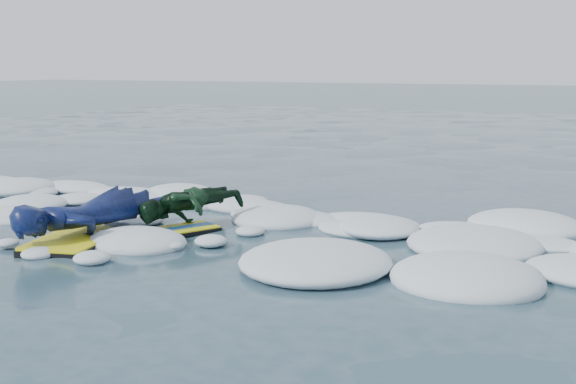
% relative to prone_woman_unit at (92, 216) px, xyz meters
% --- Properties ---
extents(ground, '(120.00, 120.00, 0.00)m').
position_rel_prone_woman_unit_xyz_m(ground, '(1.42, 0.34, -0.24)').
color(ground, '#1C3443').
rests_on(ground, ground).
extents(foam_band, '(12.00, 3.10, 0.30)m').
position_rel_prone_woman_unit_xyz_m(foam_band, '(1.42, 1.37, -0.24)').
color(foam_band, silver).
rests_on(foam_band, ground).
extents(prone_woman_unit, '(0.91, 1.84, 0.46)m').
position_rel_prone_woman_unit_xyz_m(prone_woman_unit, '(0.00, 0.00, 0.00)').
color(prone_woman_unit, black).
rests_on(prone_woman_unit, ground).
extents(prone_child_unit, '(0.97, 1.25, 0.44)m').
position_rel_prone_woman_unit_xyz_m(prone_child_unit, '(0.62, 0.79, -0.01)').
color(prone_child_unit, black).
rests_on(prone_child_unit, ground).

